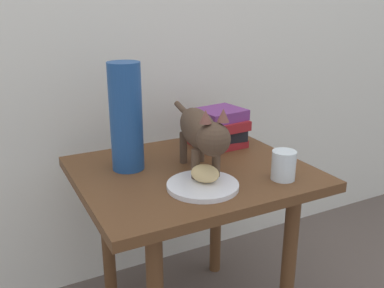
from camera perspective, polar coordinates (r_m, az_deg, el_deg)
side_table at (r=1.34m, az=0.00°, el=-6.86°), size 0.69×0.59×0.57m
plate at (r=1.17m, az=1.45°, el=-5.63°), size 0.20×0.20×0.01m
bread_roll at (r=1.16m, az=1.77°, el=-3.99°), size 0.10×0.10×0.05m
cat at (r=1.21m, az=1.19°, el=1.68°), size 0.15×0.47×0.23m
book_stack at (r=1.49m, az=3.64°, el=2.11°), size 0.19×0.16×0.13m
green_vase at (r=1.27m, az=-8.86°, el=3.58°), size 0.10×0.10×0.32m
candle_jar at (r=1.24m, az=12.21°, el=-3.01°), size 0.07×0.07×0.08m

